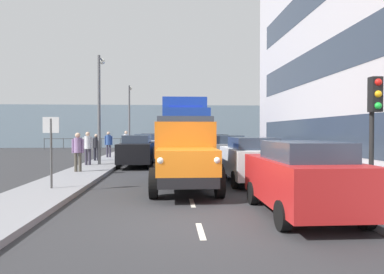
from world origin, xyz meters
name	(u,v)px	position (x,y,z in m)	size (l,w,h in m)	color
ground_plane	(181,167)	(0.00, -10.78, 0.00)	(80.00, 80.00, 0.00)	#2D2D30
sidewalk_left	(262,165)	(-4.46, -10.78, 0.07)	(2.12, 37.76, 0.15)	gray
sidewalk_right	(98,166)	(4.46, -10.78, 0.07)	(2.12, 37.76, 0.15)	gray
road_centreline_markings	(182,169)	(0.00, -9.96, 0.00)	(0.12, 33.13, 0.01)	silver
sea_horizon	(176,126)	(0.00, -32.66, 2.50)	(80.00, 0.80, 5.00)	gray
seawall_railing	(176,140)	(0.00, -29.06, 0.92)	(28.08, 0.08, 1.20)	#4C5156
truck_vintage_orange	(185,155)	(0.12, -3.63, 1.18)	(2.17, 5.64, 2.43)	black
lorry_cargo_blue	(184,129)	(-0.21, -13.15, 2.08)	(2.58, 8.20, 3.87)	#193899
car_red_kerbside_near	(301,177)	(-2.44, -0.17, 0.89)	(1.87, 3.85, 1.72)	#B21E1E
car_white_kerbside_1	(251,159)	(-2.44, -5.03, 0.89)	(1.88, 3.92, 1.72)	white
car_grey_kerbside_2	(227,150)	(-2.44, -10.61, 0.89)	(1.85, 3.90, 1.72)	slate
car_navy_kerbside_3	(215,146)	(-2.44, -15.35, 0.90)	(1.77, 4.39, 1.72)	navy
car_black_oppositeside_0	(137,150)	(2.44, -11.33, 0.90)	(1.80, 4.58, 1.72)	black
car_silver_oppositeside_1	(145,145)	(2.44, -17.36, 0.90)	(1.80, 4.46, 1.72)	#B7BABF
car_maroon_oppositeside_2	(150,142)	(2.44, -23.50, 0.90)	(1.91, 4.25, 1.72)	maroon
pedestrian_strolling	(78,149)	(4.71, -7.76, 1.17)	(0.53, 0.34, 1.73)	#4C473D
pedestrian_couple_a	(88,145)	(4.98, -10.72, 1.19)	(0.53, 0.34, 1.76)	#383342
pedestrian_with_bag	(96,145)	(5.11, -13.32, 1.10)	(0.53, 0.34, 1.62)	black
pedestrian_in_dark_coat	(109,142)	(4.83, -15.86, 1.18)	(0.53, 0.34, 1.75)	#383342
pedestrian_near_railing	(126,141)	(3.89, -17.73, 1.22)	(0.53, 0.34, 1.81)	#383342
traffic_light_near	(374,111)	(-4.67, -0.95, 2.47)	(0.28, 0.41, 3.20)	black
lamp_post_promenade	(100,99)	(4.44, -11.13, 3.70)	(0.32, 1.14, 5.89)	#59595B
lamp_post_far	(129,112)	(4.34, -23.54, 3.72)	(0.32, 1.14, 5.94)	#59595B
street_sign	(51,140)	(4.35, -3.42, 1.68)	(0.50, 0.07, 2.25)	#4C4C4C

